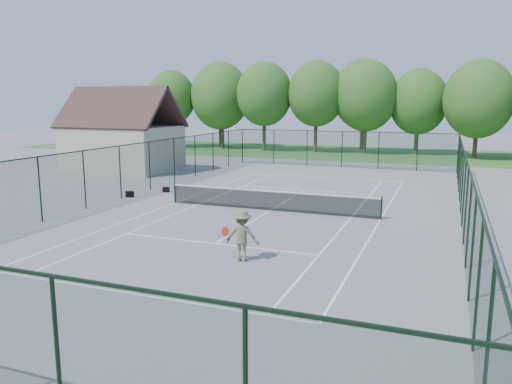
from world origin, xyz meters
TOP-DOWN VIEW (x-y plane):
  - ground at (0.00, 0.00)m, footprint 140.00×140.00m
  - grass_far at (0.00, 30.00)m, footprint 80.00×16.00m
  - court_lines at (0.00, 0.00)m, footprint 11.05×23.85m
  - tennis_net at (0.00, 0.00)m, footprint 11.08×0.08m
  - fence_enclosure at (0.00, 0.00)m, footprint 18.05×36.05m
  - utility_building at (-16.00, 10.00)m, footprint 8.60×6.27m
  - tree_line_far at (0.00, 30.00)m, footprint 39.40×6.40m
  - sports_bag_a at (-8.80, 0.52)m, footprint 0.45×0.31m
  - sports_bag_b at (-7.66, 2.64)m, footprint 0.46×0.36m
  - tennis_player at (1.76, -7.92)m, footprint 2.24×0.86m

SIDE VIEW (x-z plane):
  - ground at x=0.00m, z-range 0.00..0.00m
  - court_lines at x=0.00m, z-range 0.00..0.01m
  - grass_far at x=0.00m, z-range 0.00..0.01m
  - sports_bag_b at x=-7.66m, z-range 0.00..0.31m
  - sports_bag_a at x=-8.80m, z-range 0.00..0.34m
  - tennis_net at x=0.00m, z-range 0.03..1.13m
  - tennis_player at x=1.76m, z-range 0.00..1.80m
  - fence_enclosure at x=0.00m, z-range 0.05..3.07m
  - utility_building at x=-16.00m, z-range -0.20..6.44m
  - tree_line_far at x=0.00m, z-range 1.14..10.84m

